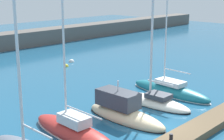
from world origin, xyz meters
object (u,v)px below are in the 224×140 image
Objects in this scene: sailboat_ivory_fourth at (153,100)px; sailboat_teal_fifth at (170,90)px; motorboat_sand_third at (124,113)px; dock_bollard at (171,138)px; sailboat_red_second at (73,130)px; mooring_buoy_yellow at (66,66)px; mooring_buoy_white at (71,62)px.

sailboat_teal_fifth is (2.99, 0.52, -0.03)m from sailboat_ivory_fourth.
motorboat_sand_third is at bearing 100.39° from sailboat_teal_fifth.
sailboat_teal_fifth is 27.89× the size of dock_bollard.
sailboat_ivory_fourth is at bearing -84.95° from motorboat_sand_third.
sailboat_red_second reaches higher than motorboat_sand_third.
mooring_buoy_white is at bearing 35.12° from mooring_buoy_yellow.
sailboat_ivory_fourth is (7.78, -0.10, -0.03)m from sailboat_red_second.
mooring_buoy_yellow is (0.31, 13.82, -0.31)m from sailboat_teal_fifth.
dock_bollard is (-1.54, -4.78, 0.25)m from motorboat_sand_third.
sailboat_red_second reaches higher than dock_bollard.
mooring_buoy_yellow is at bearing -36.08° from sailboat_red_second.
sailboat_teal_fifth reaches higher than mooring_buoy_white.
mooring_buoy_white is at bearing -4.97° from sailboat_teal_fifth.
motorboat_sand_third is at bearing 93.83° from sailboat_ivory_fourth.
dock_bollard is (-10.47, -20.76, 0.69)m from mooring_buoy_white.
sailboat_ivory_fourth is at bearing 103.14° from sailboat_teal_fifth.
mooring_buoy_white is (2.20, 15.15, -0.31)m from sailboat_teal_fifth.
mooring_buoy_yellow is at bearing 66.18° from dock_bollard.
motorboat_sand_third is at bearing 72.15° from dock_bollard.
mooring_buoy_white reaches higher than mooring_buoy_yellow.
sailboat_red_second is 2.03× the size of motorboat_sand_third.
sailboat_ivory_fourth is (3.74, 0.32, -0.10)m from motorboat_sand_third.
sailboat_ivory_fourth reaches higher than mooring_buoy_yellow.
mooring_buoy_yellow is (3.30, 14.34, -0.34)m from sailboat_ivory_fourth.
mooring_buoy_white is 23.26m from dock_bollard.
sailboat_ivory_fourth is at bearing -88.94° from sailboat_red_second.
sailboat_red_second is 10.78m from sailboat_teal_fifth.
motorboat_sand_third is 11.13× the size of mooring_buoy_yellow.
sailboat_ivory_fourth reaches higher than dock_bollard.
sailboat_teal_fifth is at bearing -91.28° from mooring_buoy_yellow.
motorboat_sand_third is 3.75m from sailboat_ivory_fourth.
sailboat_red_second is at bearing 95.52° from sailboat_teal_fifth.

